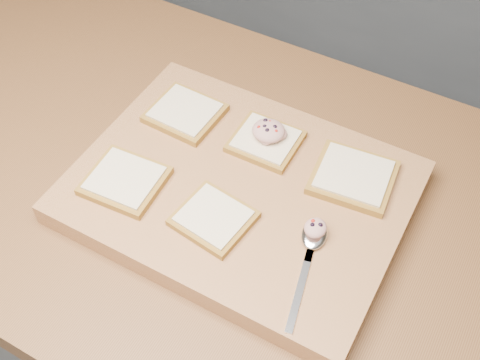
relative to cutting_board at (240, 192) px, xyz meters
The scene contains 10 objects.
island_counter 0.50m from the cutting_board, ahead, with size 2.00×0.80×0.90m.
cutting_board is the anchor object (origin of this frame).
bread_far_left 0.19m from the cutting_board, 151.22° to the left, with size 0.12×0.11×0.02m.
bread_far_center 0.10m from the cutting_board, 92.57° to the left, with size 0.11×0.10×0.02m.
bread_far_right 0.19m from the cutting_board, 31.55° to the left, with size 0.14×0.13×0.02m.
bread_near_left 0.19m from the cutting_board, 151.10° to the right, with size 0.13×0.12×0.02m.
bread_near_center 0.09m from the cutting_board, 89.86° to the right, with size 0.12×0.11×0.02m.
tuna_salad_dollop 0.12m from the cutting_board, 91.52° to the left, with size 0.06×0.05×0.03m.
spoon 0.16m from the cutting_board, 17.80° to the right, with size 0.07×0.20×0.01m.
spoon_salad 0.16m from the cutting_board, 13.15° to the right, with size 0.03×0.04×0.02m.
Camera 1 is at (0.12, -0.55, 1.71)m, focal length 45.00 mm.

